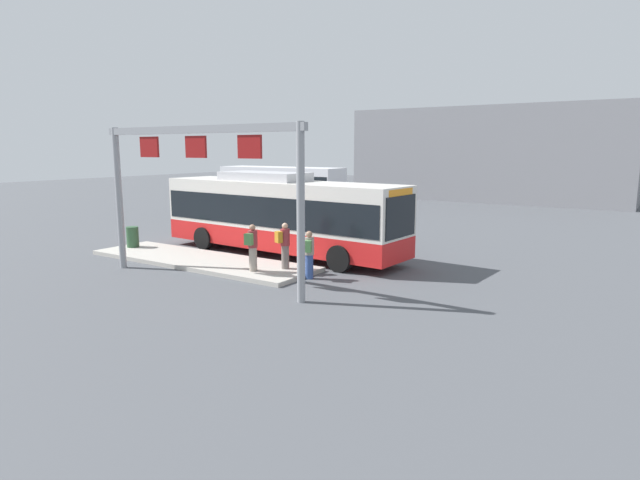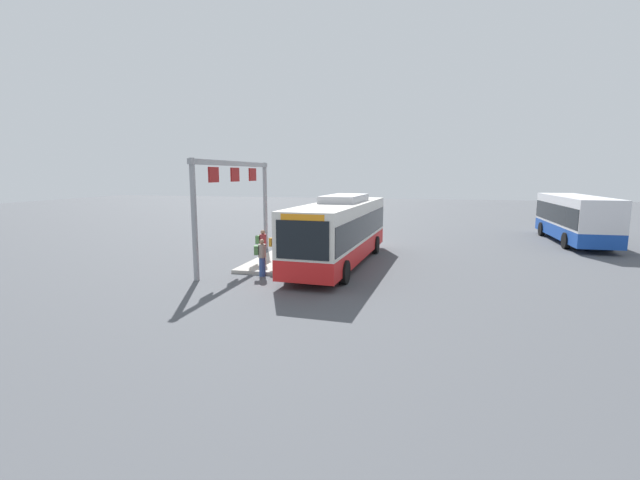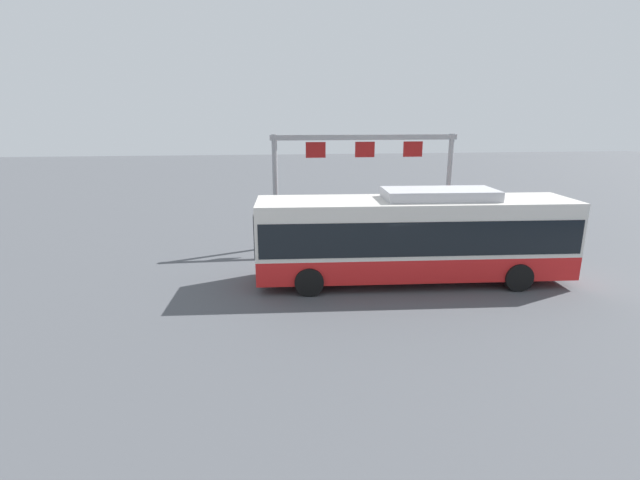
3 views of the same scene
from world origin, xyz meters
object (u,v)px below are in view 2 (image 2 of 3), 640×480
Objects in this scene: person_waiting_mid at (276,249)px; trash_bin at (314,235)px; person_waiting_near at (262,246)px; bus_background_left at (575,216)px; bus_main at (340,229)px; person_boarding at (261,257)px.

person_waiting_mid is 1.86× the size of trash_bin.
person_waiting_mid reaches higher than trash_bin.
person_waiting_near is 1.86× the size of trash_bin.
person_waiting_mid is at bearing 127.61° from bus_background_left.
bus_main is 17.25m from bus_background_left.
bus_main is 12.80× the size of trash_bin.
person_boarding is at bearing -36.34° from bus_main.
trash_bin is at bearing 105.01° from bus_background_left.
bus_background_left is 5.89× the size of person_waiting_mid.
person_waiting_near is (12.05, -17.27, -0.73)m from bus_background_left.
bus_background_left is 5.89× the size of person_boarding.
bus_main is at bearing 127.15° from bus_background_left.
person_waiting_mid is (2.24, -2.65, -0.76)m from bus_main.
person_waiting_mid is at bearing -46.46° from bus_main.
person_waiting_mid is 8.20m from trash_bin.
person_boarding reaches higher than trash_bin.
bus_main is 6.90× the size of person_waiting_near.
bus_background_left is 10.93× the size of trash_bin.
bus_background_left is 20.73m from person_waiting_mid.
bus_main is at bearing 64.63° from person_waiting_mid.
person_boarding is 1.00× the size of person_waiting_near.
person_waiting_mid is (-1.24, 0.23, 0.16)m from person_boarding.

